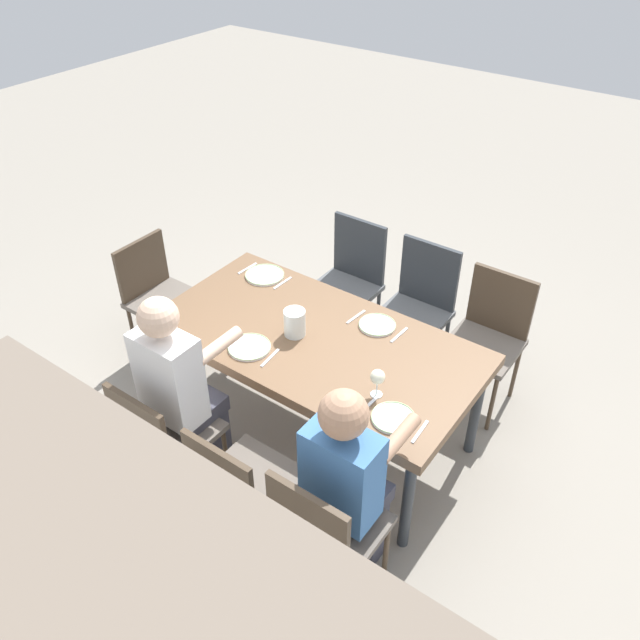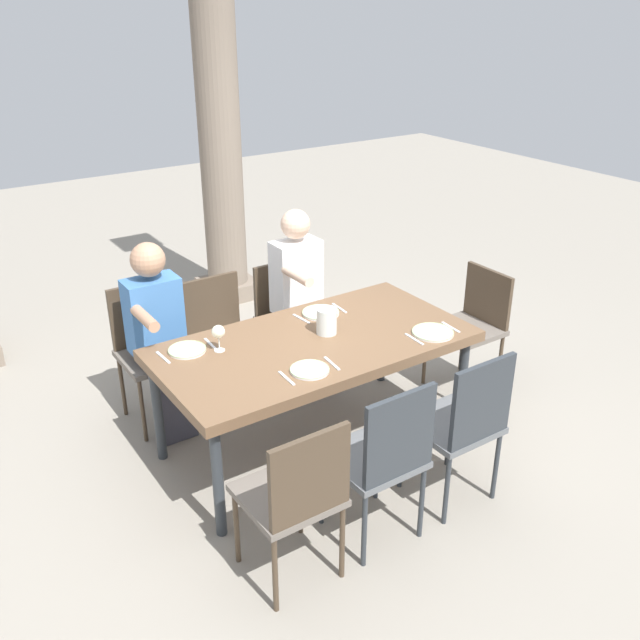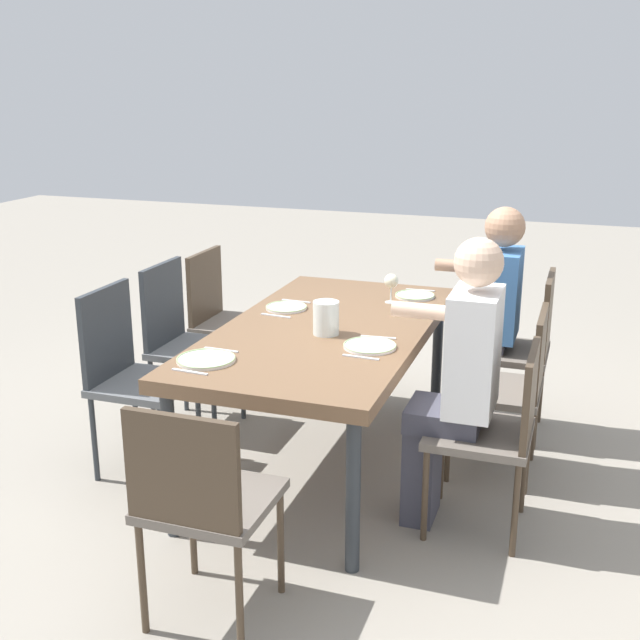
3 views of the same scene
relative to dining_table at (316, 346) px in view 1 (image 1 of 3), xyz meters
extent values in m
plane|color=gray|center=(0.00, 0.00, -0.69)|extent=(16.00, 16.00, 0.00)
cube|color=brown|center=(0.00, 0.00, 0.03)|extent=(1.91, 0.98, 0.07)
cylinder|color=#2D3338|center=(-0.87, 0.41, -0.35)|extent=(0.06, 0.06, 0.68)
cylinder|color=#2D3338|center=(0.87, 0.41, -0.35)|extent=(0.06, 0.06, 0.68)
cylinder|color=#2D3338|center=(-0.87, -0.41, -0.35)|extent=(0.06, 0.06, 0.68)
cylinder|color=#2D3338|center=(0.87, -0.41, -0.35)|extent=(0.06, 0.06, 0.68)
cube|color=#6A6158|center=(-0.70, 0.83, -0.21)|extent=(0.44, 0.44, 0.04)
cube|color=#473828|center=(-0.70, 1.03, 0.01)|extent=(0.42, 0.03, 0.45)
cylinder|color=#473828|center=(-0.89, 0.64, -0.46)|extent=(0.03, 0.03, 0.46)
cylinder|color=#473828|center=(-0.51, 0.64, -0.46)|extent=(0.03, 0.03, 0.46)
cylinder|color=#473828|center=(-0.89, 1.02, -0.46)|extent=(0.03, 0.03, 0.46)
cylinder|color=#473828|center=(-0.51, 1.02, -0.46)|extent=(0.03, 0.03, 0.46)
cube|color=#6A6158|center=(-0.70, -0.83, -0.22)|extent=(0.44, 0.44, 0.04)
cube|color=#473828|center=(-0.70, -1.03, 0.00)|extent=(0.42, 0.03, 0.45)
cylinder|color=#473828|center=(-0.51, -0.64, -0.46)|extent=(0.03, 0.03, 0.45)
cylinder|color=#473828|center=(-0.89, -0.64, -0.46)|extent=(0.03, 0.03, 0.45)
cylinder|color=#473828|center=(-0.51, -1.02, -0.46)|extent=(0.03, 0.03, 0.45)
cylinder|color=#473828|center=(-0.89, -1.02, -0.46)|extent=(0.03, 0.03, 0.45)
cube|color=#6A6158|center=(-0.19, 0.83, -0.24)|extent=(0.44, 0.44, 0.04)
cube|color=#473828|center=(-0.19, 1.03, -0.03)|extent=(0.42, 0.03, 0.42)
cylinder|color=#473828|center=(-0.38, 0.64, -0.47)|extent=(0.03, 0.03, 0.43)
cylinder|color=#473828|center=(0.00, 0.64, -0.47)|extent=(0.03, 0.03, 0.43)
cylinder|color=#473828|center=(-0.38, 1.02, -0.47)|extent=(0.03, 0.03, 0.43)
cylinder|color=#473828|center=(0.00, 1.02, -0.47)|extent=(0.03, 0.03, 0.43)
cube|color=#5B5E61|center=(-0.19, -0.83, -0.22)|extent=(0.44, 0.44, 0.04)
cube|color=#2D3338|center=(-0.19, -1.03, 0.02)|extent=(0.42, 0.03, 0.48)
cylinder|color=#2D3338|center=(0.00, -0.64, -0.46)|extent=(0.03, 0.03, 0.45)
cylinder|color=#2D3338|center=(-0.38, -0.64, -0.46)|extent=(0.03, 0.03, 0.45)
cylinder|color=#2D3338|center=(0.00, -1.02, -0.46)|extent=(0.03, 0.03, 0.45)
cylinder|color=#2D3338|center=(-0.38, -1.02, -0.46)|extent=(0.03, 0.03, 0.45)
cube|color=#6A6158|center=(0.37, 0.83, -0.24)|extent=(0.44, 0.44, 0.04)
cube|color=#473828|center=(0.37, 1.03, -0.04)|extent=(0.42, 0.03, 0.40)
cylinder|color=#473828|center=(0.18, 0.64, -0.47)|extent=(0.03, 0.03, 0.43)
cylinder|color=#473828|center=(0.56, 0.64, -0.47)|extent=(0.03, 0.03, 0.43)
cylinder|color=#473828|center=(0.18, 1.02, -0.47)|extent=(0.03, 0.03, 0.43)
cylinder|color=#473828|center=(0.56, 1.02, -0.47)|extent=(0.03, 0.03, 0.43)
cube|color=#5B5E61|center=(0.37, -0.83, -0.22)|extent=(0.44, 0.44, 0.04)
cube|color=#2D3338|center=(0.37, -1.03, 0.02)|extent=(0.42, 0.03, 0.48)
cylinder|color=#2D3338|center=(0.56, -0.64, -0.46)|extent=(0.03, 0.03, 0.45)
cylinder|color=#2D3338|center=(0.18, -0.64, -0.46)|extent=(0.03, 0.03, 0.45)
cylinder|color=#2D3338|center=(0.56, -1.02, -0.46)|extent=(0.03, 0.03, 0.45)
cylinder|color=#2D3338|center=(0.18, -1.02, -0.46)|extent=(0.03, 0.03, 0.45)
cube|color=#6A6158|center=(1.29, 0.00, -0.22)|extent=(0.44, 0.44, 0.04)
cube|color=#473828|center=(1.49, 0.00, -0.01)|extent=(0.03, 0.42, 0.42)
cylinder|color=#473828|center=(1.10, 0.19, -0.46)|extent=(0.03, 0.03, 0.45)
cylinder|color=#473828|center=(1.10, -0.19, -0.46)|extent=(0.03, 0.03, 0.45)
cylinder|color=#473828|center=(1.48, 0.19, -0.46)|extent=(0.03, 0.03, 0.45)
cylinder|color=#473828|center=(1.48, -0.19, -0.46)|extent=(0.03, 0.03, 0.45)
cube|color=#3F3F4C|center=(0.37, 0.59, -0.46)|extent=(0.24, 0.14, 0.46)
cube|color=#3F3F4C|center=(0.37, 0.68, -0.18)|extent=(0.28, 0.32, 0.10)
cube|color=white|center=(0.37, 0.79, 0.14)|extent=(0.34, 0.20, 0.53)
sphere|color=beige|center=(0.37, 0.79, 0.52)|extent=(0.21, 0.21, 0.21)
cylinder|color=beige|center=(0.23, 0.55, 0.25)|extent=(0.07, 0.30, 0.07)
cube|color=#3F3F4C|center=(-0.70, 0.57, -0.46)|extent=(0.24, 0.14, 0.46)
cube|color=#3F3F4C|center=(-0.70, 0.66, -0.18)|extent=(0.28, 0.32, 0.10)
cube|color=#3F72B2|center=(-0.70, 0.77, 0.12)|extent=(0.34, 0.20, 0.49)
sphere|color=tan|center=(-0.70, 0.77, 0.49)|extent=(0.22, 0.22, 0.22)
cylinder|color=tan|center=(-0.84, 0.53, 0.22)|extent=(0.07, 0.30, 0.07)
cylinder|color=white|center=(-0.69, 0.30, 0.07)|extent=(0.22, 0.22, 0.01)
torus|color=#A4C786|center=(-0.69, 0.30, 0.07)|extent=(0.22, 0.22, 0.01)
cylinder|color=white|center=(-0.53, 0.20, 0.06)|extent=(0.06, 0.06, 0.00)
cylinder|color=white|center=(-0.53, 0.20, 0.11)|extent=(0.01, 0.01, 0.08)
sphere|color=#F2EFCC|center=(-0.53, 0.20, 0.18)|extent=(0.08, 0.08, 0.08)
cube|color=silver|center=(-0.84, 0.30, 0.06)|extent=(0.02, 0.17, 0.01)
cube|color=silver|center=(-0.54, 0.30, 0.06)|extent=(0.02, 0.17, 0.01)
cylinder|color=white|center=(-0.23, -0.30, 0.07)|extent=(0.22, 0.22, 0.01)
torus|color=#A9CD91|center=(-0.23, -0.30, 0.07)|extent=(0.22, 0.22, 0.01)
cube|color=silver|center=(-0.38, -0.30, 0.06)|extent=(0.02, 0.17, 0.01)
cube|color=silver|center=(-0.08, -0.30, 0.06)|extent=(0.03, 0.17, 0.01)
cylinder|color=white|center=(0.25, 0.30, 0.07)|extent=(0.24, 0.24, 0.01)
torus|color=#A9CD91|center=(0.25, 0.30, 0.07)|extent=(0.24, 0.24, 0.01)
cube|color=silver|center=(0.10, 0.30, 0.06)|extent=(0.03, 0.17, 0.01)
cube|color=silver|center=(0.40, 0.30, 0.06)|extent=(0.03, 0.17, 0.01)
cylinder|color=white|center=(0.66, -0.33, 0.07)|extent=(0.26, 0.26, 0.01)
torus|color=#A4C786|center=(0.66, -0.33, 0.07)|extent=(0.26, 0.26, 0.01)
cube|color=silver|center=(0.51, -0.33, 0.06)|extent=(0.02, 0.17, 0.01)
cube|color=silver|center=(0.81, -0.33, 0.06)|extent=(0.03, 0.17, 0.01)
cylinder|color=white|center=(0.12, 0.04, 0.14)|extent=(0.13, 0.13, 0.16)
cylinder|color=#EFEAC6|center=(0.12, 0.04, 0.12)|extent=(0.12, 0.12, 0.11)
camera|label=1|loc=(-1.72, 2.34, 2.37)|focal=36.13mm
camera|label=2|loc=(-2.06, -3.12, 1.96)|focal=39.02mm
camera|label=3|loc=(3.58, 1.20, 1.23)|focal=44.52mm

